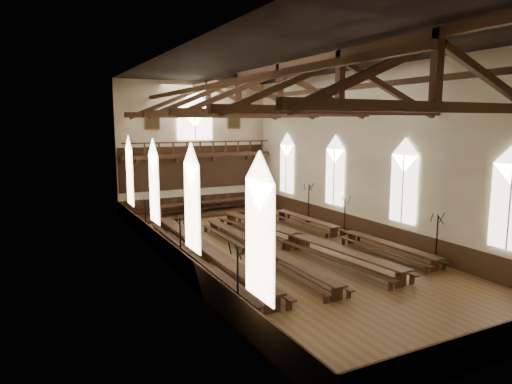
% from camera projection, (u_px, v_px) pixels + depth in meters
% --- Properties ---
extents(ground, '(26.00, 26.00, 0.00)m').
position_uv_depth(ground, '(278.00, 251.00, 24.70)').
color(ground, brown).
rests_on(ground, ground).
extents(room_walls, '(26.00, 26.00, 26.00)m').
position_uv_depth(room_walls, '(279.00, 131.00, 23.72)').
color(room_walls, beige).
rests_on(room_walls, ground).
extents(wainscot_band, '(12.00, 26.00, 1.20)m').
position_uv_depth(wainscot_band, '(279.00, 240.00, 24.61)').
color(wainscot_band, '#321E0F').
rests_on(wainscot_band, ground).
extents(side_windows, '(11.85, 19.80, 4.50)m').
position_uv_depth(side_windows, '(279.00, 183.00, 24.13)').
color(side_windows, white).
rests_on(side_windows, room_walls).
extents(end_window, '(2.80, 0.12, 3.80)m').
position_uv_depth(end_window, '(195.00, 118.00, 34.94)').
color(end_window, white).
rests_on(end_window, room_walls).
extents(minstrels_gallery, '(11.80, 1.24, 3.70)m').
position_uv_depth(minstrels_gallery, '(197.00, 162.00, 35.23)').
color(minstrels_gallery, '#3A1C12').
rests_on(minstrels_gallery, room_walls).
extents(portraits, '(7.75, 0.09, 1.45)m').
position_uv_depth(portraits, '(195.00, 120.00, 34.95)').
color(portraits, brown).
rests_on(portraits, room_walls).
extents(roof_trusses, '(11.70, 25.70, 2.80)m').
position_uv_depth(roof_trusses, '(280.00, 97.00, 23.46)').
color(roof_trusses, '#3A1C12').
rests_on(roof_trusses, room_walls).
extents(refectory_row_a, '(1.70, 14.94, 0.81)m').
position_uv_depth(refectory_row_a, '(204.00, 250.00, 22.87)').
color(refectory_row_a, '#3A1C12').
rests_on(refectory_row_a, ground).
extents(refectory_row_b, '(1.41, 13.64, 0.67)m').
position_uv_depth(refectory_row_b, '(260.00, 248.00, 23.52)').
color(refectory_row_b, '#3A1C12').
rests_on(refectory_row_b, ground).
extents(refectory_row_c, '(2.42, 15.22, 0.82)m').
position_uv_depth(refectory_row_c, '(296.00, 238.00, 25.15)').
color(refectory_row_c, '#3A1C12').
rests_on(refectory_row_c, ground).
extents(refectory_row_d, '(1.64, 13.88, 0.69)m').
position_uv_depth(refectory_row_d, '(342.00, 232.00, 26.91)').
color(refectory_row_d, '#3A1C12').
rests_on(refectory_row_d, ground).
extents(dais, '(11.40, 2.98, 0.20)m').
position_uv_depth(dais, '(206.00, 212.00, 34.81)').
color(dais, '#321E0F').
rests_on(dais, ground).
extents(high_table, '(8.11, 1.51, 0.76)m').
position_uv_depth(high_table, '(206.00, 203.00, 34.70)').
color(high_table, '#3A1C12').
rests_on(high_table, dais).
extents(high_chairs, '(4.96, 0.46, 1.02)m').
position_uv_depth(high_chairs, '(203.00, 202.00, 35.40)').
color(high_chairs, '#3A1C12').
rests_on(high_chairs, dais).
extents(candelabrum_left_near, '(0.78, 0.84, 2.75)m').
position_uv_depth(candelabrum_left_near, '(238.00, 295.00, 16.19)').
color(candelabrum_left_near, black).
rests_on(candelabrum_left_near, ground).
extents(candelabrum_left_mid, '(0.79, 0.76, 2.63)m').
position_uv_depth(candelabrum_left_mid, '(181.00, 251.00, 21.89)').
color(candelabrum_left_mid, black).
rests_on(candelabrum_left_mid, ground).
extents(candelabrum_left_far, '(0.72, 0.67, 2.36)m').
position_uv_depth(candelabrum_left_far, '(146.00, 225.00, 27.87)').
color(candelabrum_left_far, black).
rests_on(candelabrum_left_far, ground).
extents(candelabrum_right_near, '(0.71, 0.80, 2.60)m').
position_uv_depth(candelabrum_right_near, '(436.00, 250.00, 22.11)').
color(candelabrum_right_near, black).
rests_on(candelabrum_right_near, ground).
extents(candelabrum_right_mid, '(0.73, 0.68, 2.41)m').
position_uv_depth(candelabrum_right_mid, '(344.00, 223.00, 28.34)').
color(candelabrum_right_mid, black).
rests_on(candelabrum_right_mid, ground).
extents(candelabrum_right_far, '(0.81, 0.80, 2.73)m').
position_uv_depth(candelabrum_right_far, '(308.00, 210.00, 31.83)').
color(candelabrum_right_far, black).
rests_on(candelabrum_right_far, ground).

